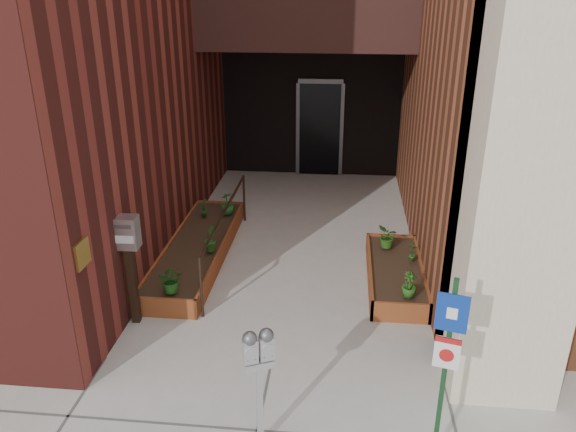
# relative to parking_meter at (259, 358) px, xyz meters

# --- Properties ---
(ground) EXTENTS (80.00, 80.00, 0.00)m
(ground) POSITION_rel_parking_meter_xyz_m (-0.06, 1.16, -1.02)
(ground) COLOR #9E9991
(ground) RESTS_ON ground
(planter_left) EXTENTS (0.90, 3.60, 0.30)m
(planter_left) POSITION_rel_parking_meter_xyz_m (-1.61, 3.86, -0.89)
(planter_left) COLOR brown
(planter_left) RESTS_ON ground
(planter_right) EXTENTS (0.80, 2.20, 0.30)m
(planter_right) POSITION_rel_parking_meter_xyz_m (1.54, 3.36, -0.89)
(planter_right) COLOR brown
(planter_right) RESTS_ON ground
(handrail) EXTENTS (0.04, 3.34, 0.90)m
(handrail) POSITION_rel_parking_meter_xyz_m (-1.11, 3.81, -0.27)
(handrail) COLOR black
(handrail) RESTS_ON ground
(parking_meter) EXTENTS (0.30, 0.21, 1.32)m
(parking_meter) POSITION_rel_parking_meter_xyz_m (0.00, 0.00, 0.00)
(parking_meter) COLOR #AFB0B2
(parking_meter) RESTS_ON ground
(sign_post) EXTENTS (0.26, 0.10, 1.96)m
(sign_post) POSITION_rel_parking_meter_xyz_m (1.66, -0.05, 0.19)
(sign_post) COLOR #14391D
(sign_post) RESTS_ON ground
(payment_dropbox) EXTENTS (0.31, 0.24, 1.52)m
(payment_dropbox) POSITION_rel_parking_meter_xyz_m (-1.96, 1.96, 0.07)
(payment_dropbox) COLOR black
(payment_dropbox) RESTS_ON ground
(shrub_left_a) EXTENTS (0.40, 0.40, 0.38)m
(shrub_left_a) POSITION_rel_parking_meter_xyz_m (-1.54, 2.26, -0.53)
(shrub_left_a) COLOR #1C5117
(shrub_left_a) RESTS_ON planter_left
(shrub_left_b) EXTENTS (0.25, 0.25, 0.40)m
(shrub_left_b) POSITION_rel_parking_meter_xyz_m (-1.31, 3.55, -0.52)
(shrub_left_b) COLOR #1F5418
(shrub_left_b) RESTS_ON planter_left
(shrub_left_c) EXTENTS (0.32, 0.32, 0.40)m
(shrub_left_c) POSITION_rel_parking_meter_xyz_m (-1.34, 5.05, -0.52)
(shrub_left_c) COLOR #1A5C1E
(shrub_left_c) RESTS_ON planter_left
(shrub_left_d) EXTENTS (0.22, 0.22, 0.33)m
(shrub_left_d) POSITION_rel_parking_meter_xyz_m (-1.74, 4.90, -0.55)
(shrub_left_d) COLOR #194F16
(shrub_left_d) RESTS_ON planter_left
(shrub_right_a) EXTENTS (0.28, 0.28, 0.36)m
(shrub_right_a) POSITION_rel_parking_meter_xyz_m (1.64, 2.46, -0.54)
(shrub_right_a) COLOR #245317
(shrub_right_a) RESTS_ON planter_right
(shrub_right_b) EXTENTS (0.23, 0.23, 0.31)m
(shrub_right_b) POSITION_rel_parking_meter_xyz_m (1.79, 3.51, -0.57)
(shrub_right_b) COLOR #245618
(shrub_right_b) RESTS_ON planter_right
(shrub_right_c) EXTENTS (0.35, 0.35, 0.37)m
(shrub_right_c) POSITION_rel_parking_meter_xyz_m (1.44, 3.93, -0.53)
(shrub_right_c) COLOR #295A19
(shrub_right_c) RESTS_ON planter_right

